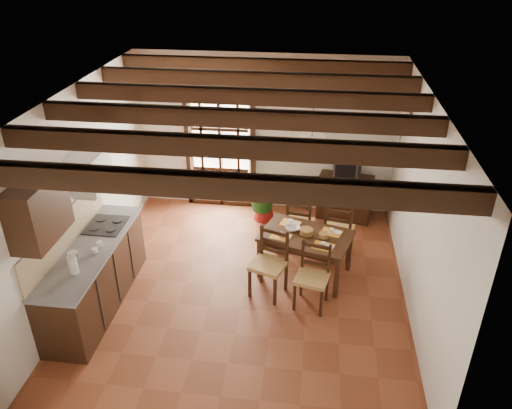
% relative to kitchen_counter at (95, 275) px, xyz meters
% --- Properties ---
extents(ground_plane, '(5.00, 5.00, 0.00)m').
position_rel_kitchen_counter_xyz_m(ground_plane, '(1.96, 0.60, -0.47)').
color(ground_plane, brown).
extents(room_shell, '(4.52, 5.02, 2.81)m').
position_rel_kitchen_counter_xyz_m(room_shell, '(1.96, 0.60, 1.34)').
color(room_shell, silver).
rests_on(room_shell, ground_plane).
extents(ceiling_beams, '(4.50, 4.34, 0.20)m').
position_rel_kitchen_counter_xyz_m(ceiling_beams, '(1.96, 0.60, 2.22)').
color(ceiling_beams, black).
rests_on(ceiling_beams, room_shell).
extents(french_door, '(1.26, 0.11, 2.32)m').
position_rel_kitchen_counter_xyz_m(french_door, '(1.16, 3.05, 0.70)').
color(french_door, white).
rests_on(french_door, ground_plane).
extents(kitchen_counter, '(0.64, 2.25, 1.38)m').
position_rel_kitchen_counter_xyz_m(kitchen_counter, '(0.00, 0.00, 0.00)').
color(kitchen_counter, black).
rests_on(kitchen_counter, ground_plane).
extents(upper_cabinet, '(0.35, 0.80, 0.70)m').
position_rel_kitchen_counter_xyz_m(upper_cabinet, '(-0.12, -0.70, 1.38)').
color(upper_cabinet, black).
rests_on(upper_cabinet, room_shell).
extents(range_hood, '(0.38, 0.60, 0.54)m').
position_rel_kitchen_counter_xyz_m(range_hood, '(-0.09, 0.55, 1.26)').
color(range_hood, white).
rests_on(range_hood, room_shell).
extents(counter_items, '(0.50, 1.43, 0.25)m').
position_rel_kitchen_counter_xyz_m(counter_items, '(0.00, 0.09, 0.49)').
color(counter_items, black).
rests_on(counter_items, kitchen_counter).
extents(dining_table, '(1.44, 1.14, 0.69)m').
position_rel_kitchen_counter_xyz_m(dining_table, '(2.78, 1.04, 0.12)').
color(dining_table, '#382112').
rests_on(dining_table, ground_plane).
extents(chair_near_left, '(0.57, 0.56, 0.98)m').
position_rel_kitchen_counter_xyz_m(chair_near_left, '(2.29, 0.52, -0.17)').
color(chair_near_left, tan).
rests_on(chair_near_left, ground_plane).
extents(chair_near_right, '(0.50, 0.49, 0.92)m').
position_rel_kitchen_counter_xyz_m(chair_near_right, '(2.90, 0.33, -0.18)').
color(chair_near_right, tan).
rests_on(chair_near_right, ground_plane).
extents(chair_far_left, '(0.47, 0.45, 0.89)m').
position_rel_kitchen_counter_xyz_m(chair_far_left, '(2.67, 1.75, -0.19)').
color(chair_far_left, tan).
rests_on(chair_far_left, ground_plane).
extents(chair_far_right, '(0.51, 0.49, 0.95)m').
position_rel_kitchen_counter_xyz_m(chair_far_right, '(3.27, 1.57, -0.18)').
color(chair_far_right, tan).
rests_on(chair_far_right, ground_plane).
extents(table_setting, '(0.92, 0.61, 0.09)m').
position_rel_kitchen_counter_xyz_m(table_setting, '(2.78, 1.04, 0.18)').
color(table_setting, orange).
rests_on(table_setting, dining_table).
extents(table_bowl, '(0.28, 0.28, 0.05)m').
position_rel_kitchen_counter_xyz_m(table_bowl, '(2.58, 1.15, 0.24)').
color(table_bowl, white).
rests_on(table_bowl, dining_table).
extents(sideboard, '(0.99, 0.58, 0.79)m').
position_rel_kitchen_counter_xyz_m(sideboard, '(3.41, 2.83, -0.08)').
color(sideboard, black).
rests_on(sideboard, ground_plane).
extents(crt_tv, '(0.50, 0.48, 0.36)m').
position_rel_kitchen_counter_xyz_m(crt_tv, '(3.41, 2.82, 0.51)').
color(crt_tv, black).
rests_on(crt_tv, sideboard).
extents(fuse_box, '(0.25, 0.03, 0.32)m').
position_rel_kitchen_counter_xyz_m(fuse_box, '(3.46, 3.08, 1.28)').
color(fuse_box, white).
rests_on(fuse_box, room_shell).
extents(plant_pot, '(0.37, 0.37, 0.22)m').
position_rel_kitchen_counter_xyz_m(plant_pot, '(2.00, 2.58, -0.36)').
color(plant_pot, maroon).
rests_on(plant_pot, ground_plane).
extents(potted_plant, '(2.06, 1.83, 2.06)m').
position_rel_kitchen_counter_xyz_m(potted_plant, '(2.00, 2.58, 0.10)').
color(potted_plant, '#144C19').
rests_on(potted_plant, ground_plane).
extents(wall_shelf, '(0.20, 0.42, 0.20)m').
position_rel_kitchen_counter_xyz_m(wall_shelf, '(4.10, 2.20, 1.04)').
color(wall_shelf, black).
rests_on(wall_shelf, room_shell).
extents(shelf_vase, '(0.15, 0.15, 0.15)m').
position_rel_kitchen_counter_xyz_m(shelf_vase, '(4.10, 2.20, 1.18)').
color(shelf_vase, '#B2BFB2').
rests_on(shelf_vase, wall_shelf).
extents(shelf_flowers, '(0.14, 0.14, 0.36)m').
position_rel_kitchen_counter_xyz_m(shelf_flowers, '(4.10, 2.20, 1.38)').
color(shelf_flowers, orange).
rests_on(shelf_flowers, shelf_vase).
extents(framed_picture, '(0.03, 0.32, 0.32)m').
position_rel_kitchen_counter_xyz_m(framed_picture, '(4.18, 2.20, 1.58)').
color(framed_picture, brown).
rests_on(framed_picture, room_shell).
extents(pendant_lamp, '(0.36, 0.36, 0.84)m').
position_rel_kitchen_counter_xyz_m(pendant_lamp, '(2.78, 1.14, 1.60)').
color(pendant_lamp, black).
rests_on(pendant_lamp, room_shell).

